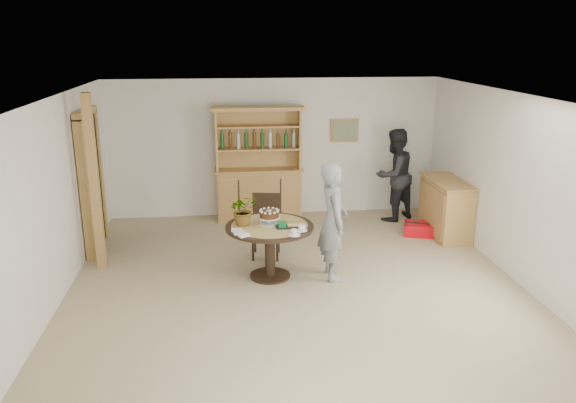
# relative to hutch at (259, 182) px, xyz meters

# --- Properties ---
(ground) EXTENTS (7.00, 7.00, 0.00)m
(ground) POSITION_rel_hutch_xyz_m (0.30, -3.24, -0.69)
(ground) COLOR #C3B186
(ground) RESTS_ON ground
(room_shell) EXTENTS (6.04, 7.04, 2.52)m
(room_shell) POSITION_rel_hutch_xyz_m (0.30, -3.23, 1.05)
(room_shell) COLOR white
(room_shell) RESTS_ON ground
(doorway) EXTENTS (0.13, 1.10, 2.18)m
(doorway) POSITION_rel_hutch_xyz_m (-2.63, -1.24, 0.42)
(doorway) COLOR black
(doorway) RESTS_ON ground
(pine_post) EXTENTS (0.12, 0.12, 2.50)m
(pine_post) POSITION_rel_hutch_xyz_m (-2.40, -2.04, 0.56)
(pine_post) COLOR tan
(pine_post) RESTS_ON ground
(hutch) EXTENTS (1.62, 0.54, 2.04)m
(hutch) POSITION_rel_hutch_xyz_m (0.00, 0.00, 0.00)
(hutch) COLOR tan
(hutch) RESTS_ON ground
(sideboard) EXTENTS (0.54, 1.26, 0.94)m
(sideboard) POSITION_rel_hutch_xyz_m (3.04, -1.24, -0.22)
(sideboard) COLOR tan
(sideboard) RESTS_ON ground
(dining_table) EXTENTS (1.20, 1.20, 0.76)m
(dining_table) POSITION_rel_hutch_xyz_m (-0.02, -2.64, -0.08)
(dining_table) COLOR black
(dining_table) RESTS_ON ground
(dining_chair) EXTENTS (0.48, 0.48, 0.95)m
(dining_chair) POSITION_rel_hutch_xyz_m (-0.01, -1.81, -0.15)
(dining_chair) COLOR black
(dining_chair) RESTS_ON ground
(birthday_cake) EXTENTS (0.30, 0.30, 0.20)m
(birthday_cake) POSITION_rel_hutch_xyz_m (-0.02, -2.59, 0.19)
(birthday_cake) COLOR white
(birthday_cake) RESTS_ON dining_table
(flower_vase) EXTENTS (0.47, 0.44, 0.42)m
(flower_vase) POSITION_rel_hutch_xyz_m (-0.37, -2.59, 0.28)
(flower_vase) COLOR #3F7233
(flower_vase) RESTS_ON dining_table
(gift_tray) EXTENTS (0.30, 0.20, 0.08)m
(gift_tray) POSITION_rel_hutch_xyz_m (0.20, -2.76, 0.10)
(gift_tray) COLOR black
(gift_tray) RESTS_ON dining_table
(coffee_cup_a) EXTENTS (0.15, 0.15, 0.09)m
(coffee_cup_a) POSITION_rel_hutch_xyz_m (0.38, -2.92, 0.11)
(coffee_cup_a) COLOR white
(coffee_cup_a) RESTS_ON dining_table
(coffee_cup_b) EXTENTS (0.15, 0.15, 0.08)m
(coffee_cup_b) POSITION_rel_hutch_xyz_m (0.26, -3.09, 0.11)
(coffee_cup_b) COLOR white
(coffee_cup_b) RESTS_ON dining_table
(napkins) EXTENTS (0.24, 0.33, 0.03)m
(napkins) POSITION_rel_hutch_xyz_m (-0.43, -2.95, 0.09)
(napkins) COLOR white
(napkins) RESTS_ON dining_table
(teen_boy) EXTENTS (0.41, 0.61, 1.63)m
(teen_boy) POSITION_rel_hutch_xyz_m (0.83, -2.74, 0.12)
(teen_boy) COLOR gray
(teen_boy) RESTS_ON ground
(adult_person) EXTENTS (1.01, 0.95, 1.66)m
(adult_person) POSITION_rel_hutch_xyz_m (2.40, -0.34, 0.14)
(adult_person) COLOR black
(adult_person) RESTS_ON ground
(red_suitcase) EXTENTS (0.69, 0.57, 0.21)m
(red_suitcase) POSITION_rel_hutch_xyz_m (2.67, -1.22, -0.59)
(red_suitcase) COLOR red
(red_suitcase) RESTS_ON ground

